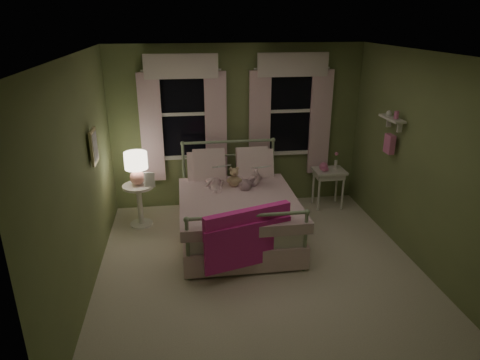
{
  "coord_description": "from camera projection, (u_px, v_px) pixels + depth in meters",
  "views": [
    {
      "loc": [
        -0.89,
        -4.55,
        2.97
      ],
      "look_at": [
        -0.18,
        0.53,
        1.0
      ],
      "focal_mm": 32.0,
      "sensor_mm": 36.0,
      "label": 1
    }
  ],
  "objects": [
    {
      "name": "framed_picture",
      "position": [
        94.0,
        147.0,
        5.15
      ],
      "size": [
        0.03,
        0.32,
        0.42
      ],
      "color": "beige",
      "rests_on": "room_shell"
    },
    {
      "name": "window_left",
      "position": [
        183.0,
        110.0,
        6.57
      ],
      "size": [
        1.34,
        0.13,
        1.96
      ],
      "color": "black",
      "rests_on": "room_shell"
    },
    {
      "name": "book_nightstand",
      "position": [
        145.0,
        186.0,
        6.22
      ],
      "size": [
        0.22,
        0.26,
        0.02
      ],
      "primitive_type": "imported",
      "rotation": [
        0.0,
        0.0,
        -0.28
      ],
      "color": "beige",
      "rests_on": "nightstand_left"
    },
    {
      "name": "pink_toy",
      "position": [
        324.0,
        167.0,
        6.87
      ],
      "size": [
        0.14,
        0.2,
        0.14
      ],
      "color": "pink",
      "rests_on": "nightstand_right"
    },
    {
      "name": "book_left",
      "position": [
        215.0,
        170.0,
        5.96
      ],
      "size": [
        0.22,
        0.16,
        0.26
      ],
      "primitive_type": "imported",
      "rotation": [
        1.22,
        0.0,
        0.25
      ],
      "color": "beige",
      "rests_on": "child_left"
    },
    {
      "name": "nightstand_right",
      "position": [
        329.0,
        176.0,
        6.94
      ],
      "size": [
        0.5,
        0.4,
        0.64
      ],
      "color": "white",
      "rests_on": "ground"
    },
    {
      "name": "wall_shelf",
      "position": [
        391.0,
        131.0,
        5.74
      ],
      "size": [
        0.15,
        0.5,
        0.6
      ],
      "color": "white",
      "rests_on": "room_shell"
    },
    {
      "name": "table_lamp",
      "position": [
        136.0,
        165.0,
        6.17
      ],
      "size": [
        0.33,
        0.33,
        0.49
      ],
      "color": "#EA978A",
      "rests_on": "nightstand_left"
    },
    {
      "name": "room_shell",
      "position": [
        262.0,
        171.0,
        4.92
      ],
      "size": [
        4.2,
        4.2,
        4.2
      ],
      "color": "white",
      "rests_on": "ground"
    },
    {
      "name": "nightstand_left",
      "position": [
        139.0,
        199.0,
        6.37
      ],
      "size": [
        0.46,
        0.46,
        0.65
      ],
      "color": "white",
      "rests_on": "ground"
    },
    {
      "name": "book_right",
      "position": [
        254.0,
        171.0,
        6.04
      ],
      "size": [
        0.22,
        0.16,
        0.26
      ],
      "primitive_type": "imported",
      "rotation": [
        1.22,
        0.0,
        0.27
      ],
      "color": "beige",
      "rests_on": "child_right"
    },
    {
      "name": "pink_throw",
      "position": [
        248.0,
        231.0,
        5.01
      ],
      "size": [
        1.08,
        0.46,
        0.71
      ],
      "color": "#F630A8",
      "rests_on": "bed"
    },
    {
      "name": "child_left",
      "position": [
        213.0,
        164.0,
        6.18
      ],
      "size": [
        0.3,
        0.2,
        0.8
      ],
      "primitive_type": "imported",
      "rotation": [
        0.0,
        0.0,
        3.17
      ],
      "color": "#F7D1DD",
      "rests_on": "bed"
    },
    {
      "name": "child_right",
      "position": [
        252.0,
        162.0,
        6.26
      ],
      "size": [
        0.49,
        0.45,
        0.8
      ],
      "primitive_type": "imported",
      "rotation": [
        0.0,
        0.0,
        2.67
      ],
      "color": "#F7D1DD",
      "rests_on": "bed"
    },
    {
      "name": "window_right",
      "position": [
        291.0,
        107.0,
        6.8
      ],
      "size": [
        1.34,
        0.13,
        1.96
      ],
      "color": "black",
      "rests_on": "room_shell"
    },
    {
      "name": "teddy_bear",
      "position": [
        234.0,
        178.0,
        6.14
      ],
      "size": [
        0.23,
        0.18,
        0.3
      ],
      "color": "tan",
      "rests_on": "bed"
    },
    {
      "name": "bed",
      "position": [
        237.0,
        212.0,
        6.04
      ],
      "size": [
        1.58,
        2.04,
        1.18
      ],
      "color": "white",
      "rests_on": "ground"
    },
    {
      "name": "bud_vase",
      "position": [
        336.0,
        160.0,
        6.92
      ],
      "size": [
        0.06,
        0.06,
        0.28
      ],
      "color": "white",
      "rests_on": "nightstand_right"
    }
  ]
}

